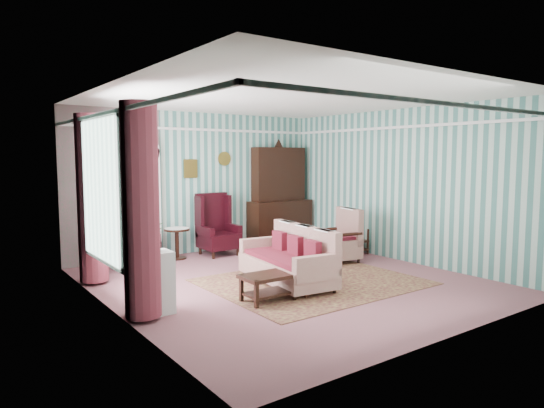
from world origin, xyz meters
TOP-DOWN VIEW (x-y plane):
  - floor at (0.00, 0.00)m, footprint 6.00×6.00m
  - room_shell at (-0.62, 0.18)m, footprint 5.53×6.02m
  - bookcase at (-1.35, 2.84)m, footprint 0.80×0.28m
  - dresser_hutch at (1.90, 2.72)m, footprint 1.50×0.56m
  - wingback_left at (-1.60, 2.45)m, footprint 0.76×0.80m
  - wingback_right at (0.15, 2.45)m, footprint 0.76×0.80m
  - seated_woman at (-1.60, 2.45)m, footprint 0.44×0.40m
  - round_side_table at (-0.70, 2.60)m, footprint 0.50×0.50m
  - nest_table at (2.47, 0.90)m, footprint 0.45×0.38m
  - plant_stand at (-2.40, -0.30)m, footprint 0.55×0.35m
  - rug at (0.30, -0.30)m, footprint 3.20×2.60m
  - sofa at (-0.11, -0.15)m, footprint 1.18×1.94m
  - floral_armchair at (1.63, 0.59)m, footprint 0.87×0.95m
  - coffee_table at (-0.76, -0.72)m, footprint 0.96×0.49m
  - potted_plant_a at (-2.46, -0.41)m, footprint 0.41×0.37m
  - potted_plant_b at (-2.31, -0.18)m, footprint 0.34×0.31m
  - potted_plant_c at (-2.43, -0.25)m, footprint 0.23×0.23m

SIDE VIEW (x-z plane):
  - floor at x=0.00m, z-range 0.00..0.00m
  - rug at x=0.30m, z-range 0.00..0.01m
  - coffee_table at x=-0.76m, z-range 0.00..0.38m
  - nest_table at x=2.47m, z-range 0.00..0.54m
  - round_side_table at x=-0.70m, z-range 0.00..0.60m
  - plant_stand at x=-2.40m, z-range 0.00..0.80m
  - sofa at x=-0.11m, z-range 0.00..0.96m
  - floral_armchair at x=1.63m, z-range 0.00..1.06m
  - seated_woman at x=-1.60m, z-range 0.00..1.18m
  - wingback_left at x=-1.60m, z-range 0.00..1.25m
  - wingback_right at x=0.15m, z-range 0.00..1.25m
  - potted_plant_c at x=-2.43m, z-range 0.80..1.15m
  - potted_plant_a at x=-2.46m, z-range 0.80..1.20m
  - potted_plant_b at x=-2.31m, z-range 0.80..1.30m
  - bookcase at x=-1.35m, z-range 0.00..2.24m
  - dresser_hutch at x=1.90m, z-range 0.00..2.36m
  - room_shell at x=-0.62m, z-range 0.55..3.46m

